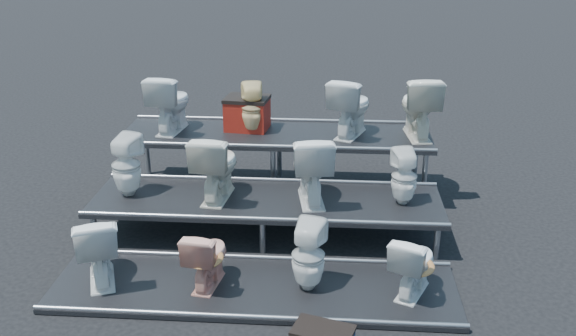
# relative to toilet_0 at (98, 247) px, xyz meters

# --- Properties ---
(ground) EXTENTS (80.00, 80.00, 0.00)m
(ground) POSITION_rel_toilet_0_xyz_m (1.62, 1.30, -0.45)
(ground) COLOR black
(ground) RESTS_ON ground
(tier_front) EXTENTS (4.20, 1.20, 0.06)m
(tier_front) POSITION_rel_toilet_0_xyz_m (1.62, 0.00, -0.42)
(tier_front) COLOR black
(tier_front) RESTS_ON ground
(tier_mid) EXTENTS (4.20, 1.20, 0.46)m
(tier_mid) POSITION_rel_toilet_0_xyz_m (1.62, 1.30, -0.22)
(tier_mid) COLOR black
(tier_mid) RESTS_ON ground
(tier_back) EXTENTS (4.20, 1.20, 0.86)m
(tier_back) POSITION_rel_toilet_0_xyz_m (1.62, 2.60, -0.02)
(tier_back) COLOR black
(tier_back) RESTS_ON ground
(toilet_0) EXTENTS (0.67, 0.86, 0.77)m
(toilet_0) POSITION_rel_toilet_0_xyz_m (0.00, 0.00, 0.00)
(toilet_0) COLOR silver
(toilet_0) RESTS_ON tier_front
(toilet_1) EXTENTS (0.46, 0.68, 0.64)m
(toilet_1) POSITION_rel_toilet_0_xyz_m (1.14, 0.00, -0.06)
(toilet_1) COLOR #E19A84
(toilet_1) RESTS_ON tier_front
(toilet_2) EXTENTS (0.41, 0.42, 0.75)m
(toilet_2) POSITION_rel_toilet_0_xyz_m (2.19, 0.00, -0.01)
(toilet_2) COLOR silver
(toilet_2) RESTS_ON tier_front
(toilet_3) EXTENTS (0.61, 0.74, 0.66)m
(toilet_3) POSITION_rel_toilet_0_xyz_m (3.24, 0.00, -0.06)
(toilet_3) COLOR silver
(toilet_3) RESTS_ON tier_front
(toilet_4) EXTENTS (0.43, 0.44, 0.76)m
(toilet_4) POSITION_rel_toilet_0_xyz_m (-0.07, 1.30, 0.40)
(toilet_4) COLOR silver
(toilet_4) RESTS_ON tier_mid
(toilet_5) EXTENTS (0.54, 0.85, 0.82)m
(toilet_5) POSITION_rel_toilet_0_xyz_m (1.02, 1.30, 0.43)
(toilet_5) COLOR silver
(toilet_5) RESTS_ON tier_mid
(toilet_6) EXTENTS (0.59, 0.89, 0.85)m
(toilet_6) POSITION_rel_toilet_0_xyz_m (2.15, 1.30, 0.44)
(toilet_6) COLOR silver
(toilet_6) RESTS_ON tier_mid
(toilet_7) EXTENTS (0.36, 0.36, 0.67)m
(toilet_7) POSITION_rel_toilet_0_xyz_m (3.25, 1.30, 0.35)
(toilet_7) COLOR silver
(toilet_7) RESTS_ON tier_mid
(toilet_8) EXTENTS (0.56, 0.84, 0.80)m
(toilet_8) POSITION_rel_toilet_0_xyz_m (0.17, 2.60, 0.81)
(toilet_8) COLOR silver
(toilet_8) RESTS_ON tier_back
(toilet_9) EXTENTS (0.37, 0.37, 0.69)m
(toilet_9) POSITION_rel_toilet_0_xyz_m (1.31, 2.60, 0.76)
(toilet_9) COLOR #F0D491
(toilet_9) RESTS_ON tier_back
(toilet_10) EXTENTS (0.70, 0.89, 0.80)m
(toilet_10) POSITION_rel_toilet_0_xyz_m (2.63, 2.60, 0.81)
(toilet_10) COLOR silver
(toilet_10) RESTS_ON tier_back
(toilet_11) EXTENTS (0.56, 0.87, 0.84)m
(toilet_11) POSITION_rel_toilet_0_xyz_m (3.52, 2.60, 0.83)
(toilet_11) COLOR silver
(toilet_11) RESTS_ON tier_back
(red_crate) EXTENTS (0.62, 0.52, 0.41)m
(red_crate) POSITION_rel_toilet_0_xyz_m (1.21, 2.75, 0.62)
(red_crate) COLOR #9A2410
(red_crate) RESTS_ON tier_back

